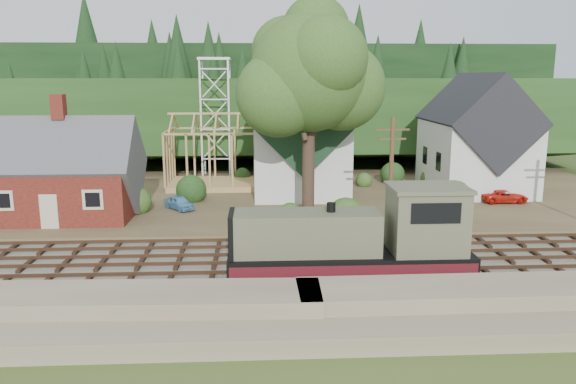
{
  "coord_description": "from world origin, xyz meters",
  "views": [
    {
      "loc": [
        -1.64,
        -30.54,
        10.55
      ],
      "look_at": [
        0.29,
        6.0,
        3.0
      ],
      "focal_mm": 35.0,
      "sensor_mm": 36.0,
      "label": 1
    }
  ],
  "objects_px": {
    "locomotive": "(360,242)",
    "car_blue": "(179,203)",
    "car_red": "(504,196)",
    "patio_set": "(7,194)"
  },
  "relations": [
    {
      "from": "locomotive",
      "to": "car_red",
      "type": "relative_size",
      "value": 3.24
    },
    {
      "from": "locomotive",
      "to": "patio_set",
      "type": "bearing_deg",
      "value": 152.87
    },
    {
      "from": "car_red",
      "to": "patio_set",
      "type": "relative_size",
      "value": 1.47
    },
    {
      "from": "car_red",
      "to": "car_blue",
      "type": "bearing_deg",
      "value": 91.1
    },
    {
      "from": "car_blue",
      "to": "car_red",
      "type": "distance_m",
      "value": 26.61
    },
    {
      "from": "locomotive",
      "to": "patio_set",
      "type": "height_order",
      "value": "locomotive"
    },
    {
      "from": "patio_set",
      "to": "locomotive",
      "type": "bearing_deg",
      "value": -27.13
    },
    {
      "from": "locomotive",
      "to": "car_blue",
      "type": "distance_m",
      "value": 19.59
    },
    {
      "from": "car_red",
      "to": "patio_set",
      "type": "height_order",
      "value": "patio_set"
    },
    {
      "from": "car_blue",
      "to": "car_red",
      "type": "xyz_separation_m",
      "value": [
        26.59,
        1.03,
        0.0
      ]
    }
  ]
}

